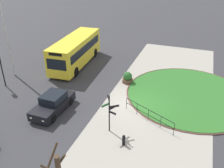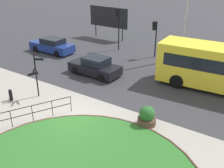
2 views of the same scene
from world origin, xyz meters
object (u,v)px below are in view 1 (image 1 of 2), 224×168
at_px(bollard_foreground, 124,140).
at_px(signpost_directional, 110,111).
at_px(planter_near_signpost, 128,78).
at_px(car_far_lane, 53,104).
at_px(lamppost_tall, 6,33).
at_px(bus_yellow, 76,51).
at_px(traffic_light_near, 0,63).

bearing_deg(bollard_foreground, signpost_directional, 52.42).
bearing_deg(planter_near_signpost, car_far_lane, 148.25).
bearing_deg(lamppost_tall, car_far_lane, -119.87).
xyz_separation_m(bus_yellow, traffic_light_near, (-7.24, 3.93, 0.79)).
height_order(bus_yellow, traffic_light_near, traffic_light_near).
bearing_deg(traffic_light_near, bollard_foreground, 57.67).
bearing_deg(car_far_lane, signpost_directional, 82.15).
bearing_deg(signpost_directional, bus_yellow, 38.25).
bearing_deg(car_far_lane, planter_near_signpost, 149.56).
bearing_deg(car_far_lane, bus_yellow, -162.40).
bearing_deg(planter_near_signpost, bollard_foreground, -164.62).
height_order(bollard_foreground, car_far_lane, car_far_lane).
bearing_deg(lamppost_tall, traffic_light_near, -159.08).
height_order(bollard_foreground, bus_yellow, bus_yellow).
height_order(car_far_lane, planter_near_signpost, car_far_lane).
xyz_separation_m(bollard_foreground, traffic_light_near, (3.78, 13.16, 2.04)).
distance_m(signpost_directional, bollard_foreground, 2.20).
distance_m(bus_yellow, traffic_light_near, 8.28).
bearing_deg(car_far_lane, traffic_light_near, -104.62).
xyz_separation_m(car_far_lane, traffic_light_near, (1.88, 6.60, 1.77)).
xyz_separation_m(car_far_lane, planter_near_signpost, (6.76, -4.18, -0.17)).
xyz_separation_m(signpost_directional, traffic_light_near, (2.72, 11.78, 0.70)).
height_order(bus_yellow, car_far_lane, bus_yellow).
bearing_deg(car_far_lane, lamppost_tall, -118.56).
bearing_deg(signpost_directional, traffic_light_near, 77.01).
distance_m(lamppost_tall, planter_near_signpost, 12.62).
xyz_separation_m(signpost_directional, planter_near_signpost, (7.60, 1.00, -1.25)).
xyz_separation_m(car_far_lane, lamppost_tall, (4.32, 7.53, 3.83)).
distance_m(signpost_directional, lamppost_tall, 14.00).
bearing_deg(traffic_light_near, lamppost_tall, -175.39).
bearing_deg(lamppost_tall, signpost_directional, -112.09).
relative_size(traffic_light_near, lamppost_tall, 0.39).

